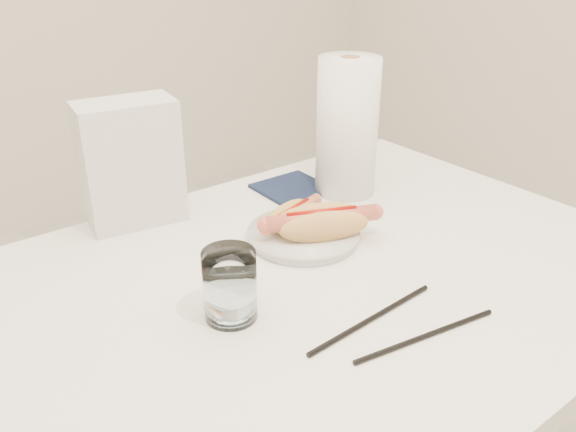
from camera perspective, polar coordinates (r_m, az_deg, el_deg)
table at (r=0.96m, az=0.71°, el=-9.26°), size 1.20×0.80×0.75m
plate at (r=1.04m, az=1.50°, el=-1.94°), size 0.24×0.24×0.02m
hotdog_left at (r=1.05m, az=0.39°, el=-0.10°), size 0.15×0.09×0.04m
hotdog_right at (r=1.02m, az=3.22°, el=-0.66°), size 0.19×0.13×0.05m
water_glass at (r=0.83m, az=-5.61°, el=-6.65°), size 0.07×0.07×0.10m
chopstick_near at (r=0.85m, az=8.07°, el=-9.73°), size 0.24×0.02×0.01m
chopstick_far at (r=0.83m, az=13.14°, el=-11.15°), size 0.23×0.05×0.01m
napkin_box at (r=1.11m, az=-14.89°, el=4.93°), size 0.18×0.12×0.23m
navy_napkin at (r=1.24m, az=0.44°, el=2.68°), size 0.14×0.14×0.01m
paper_towel_roll at (r=1.20m, az=5.70°, el=8.50°), size 0.16×0.16×0.28m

